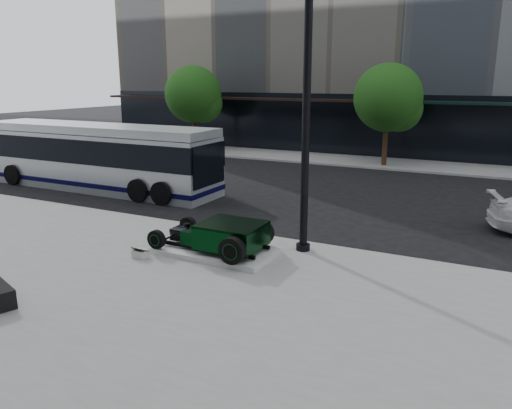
% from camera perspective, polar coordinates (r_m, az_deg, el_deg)
% --- Properties ---
extents(ground, '(120.00, 120.00, 0.00)m').
position_cam_1_polar(ground, '(17.94, 1.84, -1.80)').
color(ground, black).
rests_on(ground, ground).
extents(sidewalk_near, '(70.00, 17.00, 0.12)m').
position_cam_1_polar(sidewalk_near, '(10.16, -25.34, -16.01)').
color(sidewalk_near, gray).
rests_on(sidewalk_near, ground).
extents(sidewalk_far, '(70.00, 4.00, 0.12)m').
position_cam_1_polar(sidewalk_far, '(30.90, 12.99, 4.74)').
color(sidewalk_far, gray).
rests_on(sidewalk_far, ground).
extents(street_trees, '(29.80, 3.80, 5.70)m').
position_cam_1_polar(street_trees, '(29.37, 15.14, 11.43)').
color(street_trees, black).
rests_on(street_trees, sidewalk_far).
extents(display_plinth, '(3.40, 1.80, 0.15)m').
position_cam_1_polar(display_plinth, '(14.28, -4.69, -5.26)').
color(display_plinth, silver).
rests_on(display_plinth, sidewalk_near).
extents(hot_rod, '(3.22, 2.00, 0.81)m').
position_cam_1_polar(hot_rod, '(13.96, -3.57, -3.53)').
color(hot_rod, black).
rests_on(hot_rod, display_plinth).
extents(info_plaque, '(0.41, 0.31, 0.31)m').
position_cam_1_polar(info_plaque, '(14.24, -13.10, -5.46)').
color(info_plaque, silver).
rests_on(info_plaque, sidewalk_near).
extents(lamppost, '(0.40, 0.40, 7.32)m').
position_cam_1_polar(lamppost, '(13.84, 5.71, 8.16)').
color(lamppost, black).
rests_on(lamppost, sidewalk_near).
extents(transit_bus, '(12.12, 2.88, 2.92)m').
position_cam_1_polar(transit_bus, '(24.07, -17.67, 5.27)').
color(transit_bus, silver).
rests_on(transit_bus, ground).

